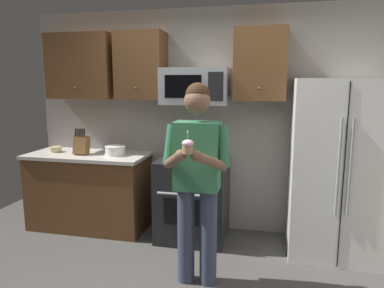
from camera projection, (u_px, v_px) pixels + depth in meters
The scene contains 11 objects.
wall_back at pixel (212, 122), 4.22m from camera, with size 4.40×0.10×2.60m, color gray.
oven_range at pixel (193, 199), 4.02m from camera, with size 0.76×0.70×0.93m.
microwave at pixel (195, 86), 3.92m from camera, with size 0.74×0.41×0.40m.
refrigerator at pixel (337, 169), 3.58m from camera, with size 0.90×0.75×1.80m.
cabinet_row_upper at pixel (147, 66), 4.05m from camera, with size 2.78×0.36×0.76m.
counter_left at pixel (90, 190), 4.32m from camera, with size 1.44×0.66×0.92m.
knife_block at pixel (81, 145), 4.19m from camera, with size 0.16×0.15×0.32m.
bowl_large_white at pixel (115, 150), 4.16m from camera, with size 0.24×0.24×0.11m.
bowl_small_colored at pixel (56, 149), 4.34m from camera, with size 0.14×0.14×0.07m.
person at pixel (197, 174), 3.00m from camera, with size 0.60×0.48×1.76m.
cupcake at pixel (188, 146), 2.63m from camera, with size 0.09×0.09×0.17m.
Camera 1 is at (0.70, -2.40, 1.76)m, focal length 33.13 mm.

